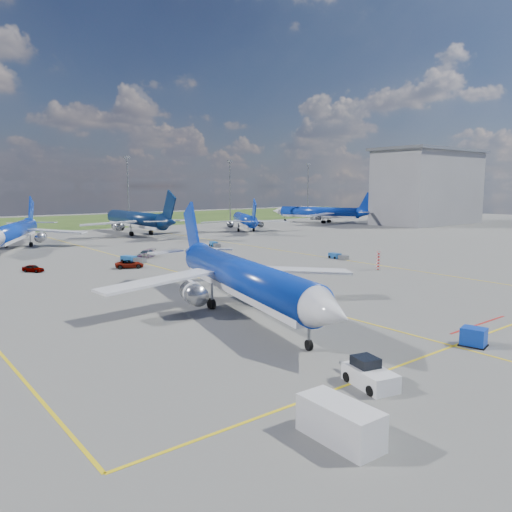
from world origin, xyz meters
TOP-DOWN VIEW (x-y plane):
  - ground at (0.00, 0.00)m, footprint 400.00×400.00m
  - grass_strip at (0.00, 150.00)m, footprint 400.00×80.00m
  - taxiway_lines at (0.17, 27.70)m, footprint 60.25×160.00m
  - floodlight_masts at (10.00, 110.00)m, footprint 202.20×0.50m
  - terminal_building at (120.00, 60.00)m, footprint 42.00×22.00m
  - warning_post at (26.00, 8.00)m, footprint 0.50×0.50m
  - bg_jet_nnw at (-12.30, 73.66)m, footprint 44.91×49.39m
  - bg_jet_n at (21.61, 86.69)m, footprint 35.94×46.54m
  - bg_jet_ne at (52.10, 77.52)m, footprint 41.84×45.44m
  - bg_jet_ene at (93.49, 87.10)m, footprint 44.80×50.28m
  - main_airliner at (-6.89, 0.07)m, footprint 40.49×47.65m
  - pushback_tug at (-12.12, -20.94)m, footprint 2.88×5.51m
  - uld_container at (1.40, -20.96)m, footprint 1.94×2.22m
  - service_van at (-19.16, -24.68)m, footprint 2.20×4.72m
  - service_car_a at (-17.50, 40.07)m, footprint 3.05×3.59m
  - service_car_b at (-4.16, 34.34)m, footprint 4.96×3.39m
  - service_car_c at (3.36, 43.70)m, footprint 5.15×4.69m
  - baggage_tug_w at (30.24, 20.42)m, footprint 1.50×4.38m
  - baggage_tug_c at (-1.14, 39.81)m, footprint 3.07×5.04m
  - baggage_tug_e at (22.82, 49.81)m, footprint 2.45×4.71m

SIDE VIEW (x-z plane):
  - ground at x=0.00m, z-range 0.00..0.00m
  - bg_jet_nnw at x=-12.30m, z-range -5.25..5.25m
  - bg_jet_n at x=21.61m, z-range -5.98..5.98m
  - bg_jet_ne at x=52.10m, z-range -4.80..4.80m
  - bg_jet_ene at x=93.49m, z-range -5.43..5.43m
  - main_airliner at x=-6.89m, z-range -5.40..5.40m
  - grass_strip at x=0.00m, z-range 0.00..0.01m
  - taxiway_lines at x=0.17m, z-range 0.00..0.02m
  - baggage_tug_w at x=30.24m, z-range -0.03..0.93m
  - baggage_tug_e at x=22.82m, z-range -0.03..0.99m
  - baggage_tug_c at x=-1.14m, z-range -0.04..1.07m
  - service_car_a at x=-17.50m, z-range 0.00..1.16m
  - service_car_b at x=-4.16m, z-range 0.00..1.26m
  - service_car_c at x=3.36m, z-range 0.00..1.44m
  - pushback_tug at x=-12.12m, z-range -0.18..1.65m
  - uld_container at x=1.40m, z-range 0.00..1.52m
  - service_van at x=-19.16m, z-range 0.00..2.05m
  - warning_post at x=26.00m, z-range 0.00..3.00m
  - floodlight_masts at x=10.00m, z-range 1.21..23.91m
  - terminal_building at x=120.00m, z-range 0.07..26.07m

